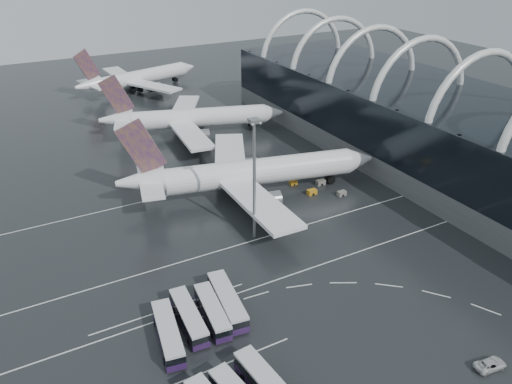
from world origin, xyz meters
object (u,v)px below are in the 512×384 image
bus_row_near_a (168,333)px  bus_row_near_d (227,301)px  floodlight_mast (254,166)px  gse_cart_belly_a (312,192)px  airliner_gate_c (137,78)px  bus_row_near_b (189,317)px  gse_cart_belly_b (321,182)px  gse_cart_belly_e (293,183)px  airliner_main (247,173)px  gse_cart_belly_d (342,193)px  airliner_gate_b (191,119)px  van_curve_a (490,364)px  bus_row_near_c (212,311)px

bus_row_near_a → bus_row_near_d: size_ratio=0.97×
floodlight_mast → bus_row_near_a: bearing=-142.0°
floodlight_mast → gse_cart_belly_a: floodlight_mast is taller
airliner_gate_c → bus_row_near_d: 142.44m
bus_row_near_a → bus_row_near_b: (4.31, 2.06, -0.06)m
gse_cart_belly_b → gse_cart_belly_e: gse_cart_belly_b is taller
airliner_main → gse_cart_belly_a: size_ratio=27.34×
gse_cart_belly_d → airliner_gate_b: bearing=106.0°
bus_row_near_b → floodlight_mast: size_ratio=0.50×
floodlight_mast → gse_cart_belly_d: bearing=12.5°
van_curve_a → airliner_gate_c: bearing=8.8°
airliner_gate_b → airliner_gate_c: airliner_gate_b is taller
airliner_gate_c → floodlight_mast: bearing=-110.4°
van_curve_a → floodlight_mast: (-13.64, 49.00, 15.95)m
airliner_main → bus_row_near_b: airliner_main is taller
airliner_gate_b → gse_cart_belly_e: bearing=-61.5°
bus_row_near_b → gse_cart_belly_d: bearing=-59.6°
airliner_gate_c → gse_cart_belly_d: airliner_gate_c is taller
airliner_main → gse_cart_belly_a: airliner_main is taller
gse_cart_belly_d → gse_cart_belly_e: 13.06m
gse_cart_belly_b → airliner_gate_b: bearing=107.0°
airliner_gate_c → airliner_gate_b: bearing=-104.8°
airliner_gate_b → gse_cart_belly_a: bearing=-61.7°
bus_row_near_b → airliner_gate_c: bearing=-9.4°
bus_row_near_c → gse_cart_belly_d: bus_row_near_c is taller
bus_row_near_d → gse_cart_belly_e: (35.91, 35.47, -1.35)m
bus_row_near_a → gse_cart_belly_e: bearing=-42.4°
bus_row_near_c → gse_cart_belly_d: 53.05m
floodlight_mast → gse_cart_belly_a: (21.83, 10.24, -16.00)m
airliner_gate_c → gse_cart_belly_d: 116.66m
airliner_gate_c → bus_row_near_d: bearing=-115.8°
floodlight_mast → van_curve_a: bearing=-74.4°
gse_cart_belly_d → gse_cart_belly_b: bearing=98.5°
bus_row_near_d → floodlight_mast: bearing=-32.0°
bus_row_near_a → floodlight_mast: size_ratio=0.52×
bus_row_near_d → gse_cart_belly_e: size_ratio=7.28×
floodlight_mast → bus_row_near_b: bearing=-140.0°
bus_row_near_b → bus_row_near_a: bearing=119.5°
airliner_main → gse_cart_belly_d: size_ratio=29.55×
van_curve_a → gse_cart_belly_e: (7.02, 66.02, -0.17)m
bus_row_near_a → gse_cart_belly_b: (53.65, 34.57, -1.17)m
bus_row_near_b → gse_cart_belly_e: size_ratio=6.74×
airliner_gate_b → airliner_main: bearing=-77.0°
bus_row_near_a → bus_row_near_d: 11.83m
airliner_gate_c → van_curve_a: airliner_gate_c is taller
gse_cart_belly_e → bus_row_near_c: bearing=-137.1°
gse_cart_belly_b → gse_cart_belly_e: bearing=151.4°
van_curve_a → gse_cart_belly_d: van_curve_a is taller
van_curve_a → gse_cart_belly_a: (8.18, 59.24, -0.05)m
bus_row_near_b → gse_cart_belly_e: bearing=-46.3°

